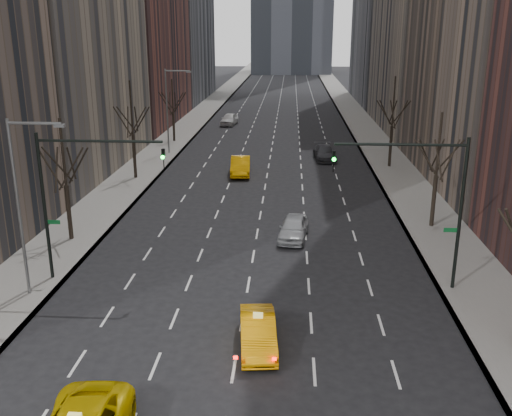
# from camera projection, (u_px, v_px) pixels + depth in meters

# --- Properties ---
(sidewalk_left) EXTENTS (4.50, 320.00, 0.15)m
(sidewalk_left) POSITION_uv_depth(u_px,v_px,m) (196.00, 119.00, 86.65)
(sidewalk_left) COLOR slate
(sidewalk_left) RESTS_ON ground
(sidewalk_right) EXTENTS (4.50, 320.00, 0.15)m
(sidewalk_right) POSITION_uv_depth(u_px,v_px,m) (358.00, 121.00, 85.24)
(sidewalk_right) COLOR slate
(sidewalk_right) RESTS_ON ground
(tree_lw_b) EXTENTS (3.36, 3.50, 7.82)m
(tree_lw_b) POSITION_uv_depth(u_px,v_px,m) (66.00, 185.00, 36.03)
(tree_lw_b) COLOR black
(tree_lw_b) RESTS_ON ground
(tree_lw_c) EXTENTS (3.36, 3.50, 8.74)m
(tree_lw_c) POSITION_uv_depth(u_px,v_px,m) (133.00, 135.00, 51.17)
(tree_lw_c) COLOR black
(tree_lw_c) RESTS_ON ground
(tree_lw_d) EXTENTS (3.36, 3.50, 7.36)m
(tree_lw_d) POSITION_uv_depth(u_px,v_px,m) (173.00, 113.00, 68.45)
(tree_lw_d) COLOR black
(tree_lw_d) RESTS_ON ground
(tree_rw_b) EXTENTS (3.36, 3.50, 7.82)m
(tree_rw_b) POSITION_uv_depth(u_px,v_px,m) (436.00, 176.00, 38.46)
(tree_rw_b) COLOR black
(tree_rw_b) RESTS_ON ground
(tree_rw_c) EXTENTS (3.36, 3.50, 8.74)m
(tree_rw_c) POSITION_uv_depth(u_px,v_px,m) (392.00, 127.00, 55.50)
(tree_rw_c) COLOR black
(tree_rw_c) RESTS_ON ground
(traffic_mast_left) EXTENTS (6.69, 0.39, 8.00)m
(traffic_mast_left) POSITION_uv_depth(u_px,v_px,m) (73.00, 184.00, 29.62)
(traffic_mast_left) COLOR black
(traffic_mast_left) RESTS_ON ground
(traffic_mast_right) EXTENTS (6.69, 0.39, 8.00)m
(traffic_mast_right) POSITION_uv_depth(u_px,v_px,m) (429.00, 189.00, 28.57)
(traffic_mast_right) COLOR black
(traffic_mast_right) RESTS_ON ground
(streetlight_near) EXTENTS (2.83, 0.22, 9.00)m
(streetlight_near) POSITION_uv_depth(u_px,v_px,m) (24.00, 191.00, 27.78)
(streetlight_near) COLOR slate
(streetlight_near) RESTS_ON ground
(streetlight_far) EXTENTS (2.83, 0.22, 9.00)m
(streetlight_far) POSITION_uv_depth(u_px,v_px,m) (170.00, 103.00, 61.10)
(streetlight_far) COLOR slate
(streetlight_far) RESTS_ON ground
(taxi_sedan) EXTENTS (1.92, 4.42, 1.41)m
(taxi_sedan) POSITION_uv_depth(u_px,v_px,m) (258.00, 332.00, 24.52)
(taxi_sedan) COLOR #FFA105
(taxi_sedan) RESTS_ON ground
(silver_sedan_ahead) EXTENTS (2.26, 4.53, 1.48)m
(silver_sedan_ahead) POSITION_uv_depth(u_px,v_px,m) (294.00, 228.00, 37.27)
(silver_sedan_ahead) COLOR #999CA1
(silver_sedan_ahead) RESTS_ON ground
(far_taxi) EXTENTS (2.10, 5.20, 1.68)m
(far_taxi) POSITION_uv_depth(u_px,v_px,m) (240.00, 166.00, 53.67)
(far_taxi) COLOR #FEAA05
(far_taxi) RESTS_ON ground
(far_suv_grey) EXTENTS (2.44, 5.28, 1.49)m
(far_suv_grey) POSITION_uv_depth(u_px,v_px,m) (325.00, 153.00, 59.87)
(far_suv_grey) COLOR #2D2E33
(far_suv_grey) RESTS_ON ground
(far_car_white) EXTENTS (2.50, 5.04, 1.65)m
(far_car_white) POSITION_uv_depth(u_px,v_px,m) (229.00, 119.00, 81.50)
(far_car_white) COLOR silver
(far_car_white) RESTS_ON ground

